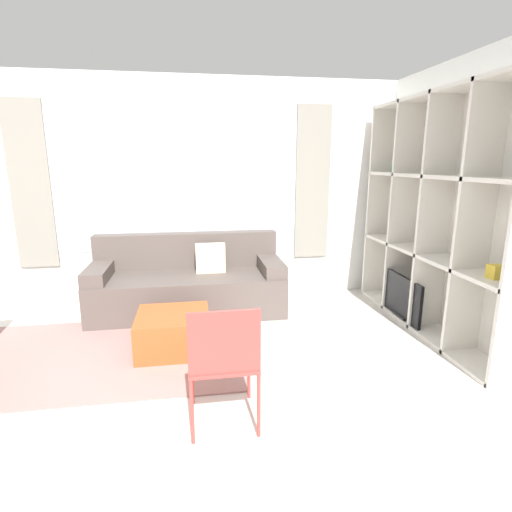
% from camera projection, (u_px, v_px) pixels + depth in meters
% --- Properties ---
extents(ground_plane, '(16.00, 16.00, 0.00)m').
position_uv_depth(ground_plane, '(176.00, 473.00, 2.26)').
color(ground_plane, beige).
extents(wall_back, '(6.64, 0.11, 2.70)m').
position_uv_depth(wall_back, '(179.00, 192.00, 4.87)').
color(wall_back, white).
rests_on(wall_back, ground_plane).
extents(wall_right, '(0.07, 4.21, 2.70)m').
position_uv_depth(wall_right, '(468.00, 201.00, 3.82)').
color(wall_right, white).
rests_on(wall_right, ground_plane).
extents(area_rug, '(2.84, 1.61, 0.01)m').
position_uv_depth(area_rug, '(83.00, 356.00, 3.61)').
color(area_rug, gray).
rests_on(area_rug, ground_plane).
extents(shelving_unit, '(0.37, 2.37, 2.37)m').
position_uv_depth(shelving_unit, '(438.00, 220.00, 4.00)').
color(shelving_unit, silver).
rests_on(shelving_unit, ground_plane).
extents(couch_main, '(2.18, 0.86, 0.88)m').
position_uv_depth(couch_main, '(189.00, 285.00, 4.67)').
color(couch_main, '#564C47').
rests_on(couch_main, ground_plane).
extents(ottoman, '(0.66, 0.63, 0.36)m').
position_uv_depth(ottoman, '(174.00, 332.00, 3.70)').
color(ottoman, '#B74C23').
rests_on(ottoman, ground_plane).
extents(folding_chair, '(0.44, 0.46, 0.86)m').
position_uv_depth(folding_chair, '(223.00, 355.00, 2.54)').
color(folding_chair, '#CC3D38').
rests_on(folding_chair, ground_plane).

